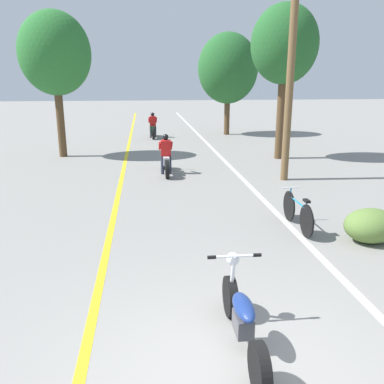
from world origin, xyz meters
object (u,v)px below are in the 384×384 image
object	(u,v)px
roadside_tree_right_near	(285,45)
motorcycle_rider_lead	(166,159)
utility_pole	(291,70)
roadside_tree_right_far	(228,69)
roadside_tree_left	(55,54)
motorcycle_rider_far	(153,128)
motorcycle_foreground	(242,318)
bicycle_parked	(298,212)

from	to	relation	value
roadside_tree_right_near	motorcycle_rider_lead	bearing A→B (deg)	-154.42
utility_pole	roadside_tree_right_far	bearing A→B (deg)	88.26
roadside_tree_left	motorcycle_rider_far	distance (m)	7.56
utility_pole	roadside_tree_right_near	xyz separation A→B (m)	(1.00, 3.63, 1.00)
motorcycle_foreground	bicycle_parked	bearing A→B (deg)	60.79
roadside_tree_right_near	roadside_tree_right_far	bearing A→B (deg)	94.89
roadside_tree_right_far	bicycle_parked	world-z (taller)	roadside_tree_right_far
motorcycle_rider_lead	bicycle_parked	bearing A→B (deg)	-65.60
motorcycle_rider_far	bicycle_parked	bearing A→B (deg)	-79.22
motorcycle_foreground	motorcycle_rider_lead	distance (m)	9.64
motorcycle_foreground	motorcycle_rider_far	size ratio (longest dim) A/B	1.02
roadside_tree_right_near	motorcycle_rider_lead	world-z (taller)	roadside_tree_right_near
utility_pole	motorcycle_rider_far	world-z (taller)	utility_pole
roadside_tree_right_far	bicycle_parked	bearing A→B (deg)	-95.69
roadside_tree_right_near	roadside_tree_right_far	world-z (taller)	roadside_tree_right_near
utility_pole	motorcycle_rider_far	xyz separation A→B (m)	(-4.05, 10.45, -2.93)
roadside_tree_right_near	motorcycle_foreground	world-z (taller)	roadside_tree_right_near
roadside_tree_right_far	roadside_tree_left	bearing A→B (deg)	-143.56
motorcycle_rider_far	roadside_tree_right_near	bearing A→B (deg)	-53.50
roadside_tree_right_far	motorcycle_rider_lead	size ratio (longest dim) A/B	2.85
motorcycle_foreground	bicycle_parked	xyz separation A→B (m)	(2.19, 3.92, -0.01)
motorcycle_rider_far	utility_pole	bearing A→B (deg)	-68.83
roadside_tree_right_near	roadside_tree_right_far	xyz separation A→B (m)	(-0.66, 7.67, -0.69)
roadside_tree_right_near	motorcycle_rider_far	bearing A→B (deg)	126.50
roadside_tree_right_far	motorcycle_foreground	distance (m)	20.24
roadside_tree_right_far	motorcycle_rider_lead	world-z (taller)	roadside_tree_right_far
utility_pole	motorcycle_rider_lead	xyz separation A→B (m)	(-3.81, 1.33, -2.94)
motorcycle_rider_lead	motorcycle_foreground	bearing A→B (deg)	-87.60
utility_pole	motorcycle_rider_far	size ratio (longest dim) A/B	3.35
roadside_tree_left	roadside_tree_right_far	bearing A→B (deg)	36.44
roadside_tree_left	utility_pole	bearing A→B (deg)	-32.63
motorcycle_rider_far	bicycle_parked	xyz separation A→B (m)	(2.83, -14.84, -0.15)
utility_pole	roadside_tree_left	size ratio (longest dim) A/B	1.15
roadside_tree_right_near	roadside_tree_left	distance (m)	9.14
roadside_tree_right_far	roadside_tree_left	distance (m)	10.39
utility_pole	motorcycle_foreground	distance (m)	9.49
roadside_tree_left	motorcycle_rider_far	bearing A→B (deg)	53.29
utility_pole	bicycle_parked	xyz separation A→B (m)	(-1.22, -4.39, -3.08)
roadside_tree_right_near	bicycle_parked	world-z (taller)	roadside_tree_right_near
motorcycle_foreground	bicycle_parked	world-z (taller)	motorcycle_foreground
roadside_tree_right_far	bicycle_parked	xyz separation A→B (m)	(-1.56, -15.69, -3.39)
utility_pole	motorcycle_rider_lead	world-z (taller)	utility_pole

